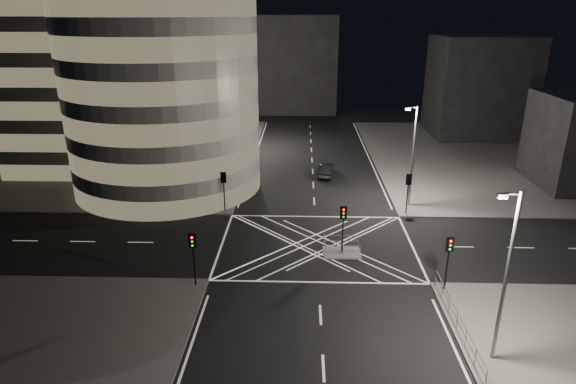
{
  "coord_description": "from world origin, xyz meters",
  "views": [
    {
      "loc": [
        -1.29,
        -36.43,
        18.34
      ],
      "look_at": [
        -2.56,
        4.65,
        3.0
      ],
      "focal_mm": 30.0,
      "sensor_mm": 36.0,
      "label": 1
    }
  ],
  "objects_px": {
    "traffic_signal_nl": "(193,250)",
    "traffic_signal_nr": "(449,253)",
    "traffic_signal_island": "(343,221)",
    "sedan": "(326,170)",
    "street_lamp_right_far": "(413,153)",
    "street_lamp_left_far": "(244,111)",
    "central_island": "(342,253)",
    "traffic_signal_fr": "(408,186)",
    "traffic_signal_fl": "(224,184)",
    "street_lamp_right_near": "(506,273)",
    "street_lamp_left_near": "(224,144)"
  },
  "relations": [
    {
      "from": "sedan",
      "to": "street_lamp_left_far",
      "type": "bearing_deg",
      "value": -40.27
    },
    {
      "from": "traffic_signal_nl",
      "to": "street_lamp_right_far",
      "type": "xyz_separation_m",
      "value": [
        18.24,
        15.8,
        2.63
      ]
    },
    {
      "from": "traffic_signal_nl",
      "to": "traffic_signal_nr",
      "type": "relative_size",
      "value": 1.0
    },
    {
      "from": "traffic_signal_fl",
      "to": "street_lamp_left_near",
      "type": "height_order",
      "value": "street_lamp_left_near"
    },
    {
      "from": "sedan",
      "to": "traffic_signal_nr",
      "type": "bearing_deg",
      "value": 112.76
    },
    {
      "from": "traffic_signal_fl",
      "to": "traffic_signal_nr",
      "type": "xyz_separation_m",
      "value": [
        17.6,
        -13.6,
        0.0
      ]
    },
    {
      "from": "street_lamp_right_far",
      "to": "sedan",
      "type": "relative_size",
      "value": 2.11
    },
    {
      "from": "traffic_signal_nr",
      "to": "sedan",
      "type": "height_order",
      "value": "traffic_signal_nr"
    },
    {
      "from": "street_lamp_left_near",
      "to": "traffic_signal_fl",
      "type": "bearing_deg",
      "value": -83.03
    },
    {
      "from": "traffic_signal_fr",
      "to": "street_lamp_left_far",
      "type": "distance_m",
      "value": 29.63
    },
    {
      "from": "traffic_signal_island",
      "to": "street_lamp_right_near",
      "type": "xyz_separation_m",
      "value": [
        7.44,
        -12.5,
        2.63
      ]
    },
    {
      "from": "traffic_signal_nl",
      "to": "traffic_signal_nr",
      "type": "xyz_separation_m",
      "value": [
        17.6,
        0.0,
        0.0
      ]
    },
    {
      "from": "traffic_signal_fr",
      "to": "street_lamp_left_far",
      "type": "height_order",
      "value": "street_lamp_left_far"
    },
    {
      "from": "traffic_signal_nr",
      "to": "street_lamp_right_far",
      "type": "bearing_deg",
      "value": 87.7
    },
    {
      "from": "traffic_signal_island",
      "to": "sedan",
      "type": "height_order",
      "value": "traffic_signal_island"
    },
    {
      "from": "traffic_signal_nr",
      "to": "traffic_signal_fr",
      "type": "bearing_deg",
      "value": 90.0
    },
    {
      "from": "street_lamp_left_far",
      "to": "street_lamp_left_near",
      "type": "bearing_deg",
      "value": -90.0
    },
    {
      "from": "traffic_signal_island",
      "to": "sedan",
      "type": "distance_m",
      "value": 19.96
    },
    {
      "from": "traffic_signal_fl",
      "to": "traffic_signal_island",
      "type": "xyz_separation_m",
      "value": [
        10.8,
        -8.3,
        0.0
      ]
    },
    {
      "from": "street_lamp_left_far",
      "to": "central_island",
      "type": "bearing_deg",
      "value": -70.05
    },
    {
      "from": "traffic_signal_fl",
      "to": "street_lamp_right_near",
      "type": "distance_m",
      "value": 27.79
    },
    {
      "from": "sedan",
      "to": "street_lamp_right_near",
      "type": "bearing_deg",
      "value": 110.35
    },
    {
      "from": "central_island",
      "to": "traffic_signal_island",
      "type": "xyz_separation_m",
      "value": [
        0.0,
        0.0,
        2.84
      ]
    },
    {
      "from": "traffic_signal_fl",
      "to": "traffic_signal_island",
      "type": "bearing_deg",
      "value": -37.54
    },
    {
      "from": "traffic_signal_fl",
      "to": "traffic_signal_nl",
      "type": "height_order",
      "value": "same"
    },
    {
      "from": "street_lamp_left_far",
      "to": "street_lamp_right_near",
      "type": "height_order",
      "value": "same"
    },
    {
      "from": "central_island",
      "to": "traffic_signal_nr",
      "type": "bearing_deg",
      "value": -37.93
    },
    {
      "from": "traffic_signal_nr",
      "to": "central_island",
      "type": "bearing_deg",
      "value": 142.07
    },
    {
      "from": "traffic_signal_island",
      "to": "sedan",
      "type": "xyz_separation_m",
      "value": [
        -0.5,
        19.84,
        -2.13
      ]
    },
    {
      "from": "street_lamp_left_far",
      "to": "sedan",
      "type": "xyz_separation_m",
      "value": [
        10.94,
        -11.66,
        -4.76
      ]
    },
    {
      "from": "central_island",
      "to": "street_lamp_left_near",
      "type": "bearing_deg",
      "value": 130.27
    },
    {
      "from": "traffic_signal_nl",
      "to": "street_lamp_right_far",
      "type": "bearing_deg",
      "value": 40.91
    },
    {
      "from": "traffic_signal_fl",
      "to": "sedan",
      "type": "bearing_deg",
      "value": 48.25
    },
    {
      "from": "street_lamp_right_near",
      "to": "traffic_signal_nr",
      "type": "bearing_deg",
      "value": 95.04
    },
    {
      "from": "street_lamp_right_near",
      "to": "street_lamp_right_far",
      "type": "bearing_deg",
      "value": 90.0
    },
    {
      "from": "traffic_signal_island",
      "to": "traffic_signal_fr",
      "type": "bearing_deg",
      "value": 50.67
    },
    {
      "from": "street_lamp_left_near",
      "to": "street_lamp_right_far",
      "type": "xyz_separation_m",
      "value": [
        18.87,
        -3.0,
        0.0
      ]
    },
    {
      "from": "street_lamp_right_near",
      "to": "sedan",
      "type": "relative_size",
      "value": 2.11
    },
    {
      "from": "street_lamp_right_far",
      "to": "traffic_signal_island",
      "type": "bearing_deg",
      "value": -125.3
    },
    {
      "from": "traffic_signal_nl",
      "to": "traffic_signal_fr",
      "type": "bearing_deg",
      "value": 37.69
    },
    {
      "from": "central_island",
      "to": "traffic_signal_fl",
      "type": "height_order",
      "value": "traffic_signal_fl"
    },
    {
      "from": "traffic_signal_nr",
      "to": "traffic_signal_island",
      "type": "bearing_deg",
      "value": 142.07
    },
    {
      "from": "central_island",
      "to": "traffic_signal_island",
      "type": "relative_size",
      "value": 0.75
    },
    {
      "from": "traffic_signal_nl",
      "to": "sedan",
      "type": "bearing_deg",
      "value": 67.72
    },
    {
      "from": "central_island",
      "to": "street_lamp_right_far",
      "type": "distance_m",
      "value": 13.98
    },
    {
      "from": "central_island",
      "to": "street_lamp_left_far",
      "type": "relative_size",
      "value": 0.3
    },
    {
      "from": "traffic_signal_fl",
      "to": "traffic_signal_fr",
      "type": "height_order",
      "value": "same"
    },
    {
      "from": "street_lamp_left_near",
      "to": "traffic_signal_nr",
      "type": "bearing_deg",
      "value": -45.87
    },
    {
      "from": "traffic_signal_fl",
      "to": "traffic_signal_island",
      "type": "distance_m",
      "value": 13.62
    },
    {
      "from": "street_lamp_left_near",
      "to": "street_lamp_right_near",
      "type": "height_order",
      "value": "same"
    }
  ]
}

